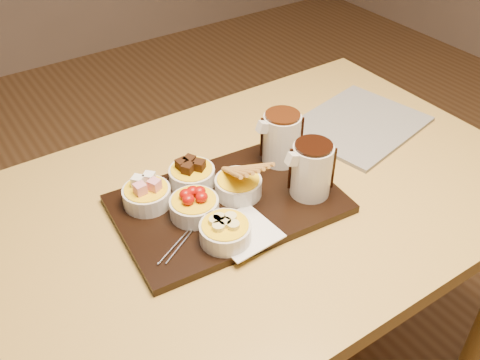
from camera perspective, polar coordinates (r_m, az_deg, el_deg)
dining_table at (r=1.25m, az=2.64°, el=-4.55°), size 1.20×0.80×0.75m
serving_board at (r=1.13m, az=-1.26°, el=-2.57°), size 0.48×0.34×0.02m
napkin at (r=1.05m, az=0.37°, el=-5.58°), size 0.13×0.13×0.00m
bowl_marshmallows at (r=1.12m, az=-9.89°, el=-1.72°), size 0.10×0.10×0.04m
bowl_cake at (r=1.16m, az=-5.14°, el=0.38°), size 0.10×0.10×0.04m
bowl_strawberries at (r=1.08m, az=-4.90°, el=-2.94°), size 0.10×0.10×0.04m
bowl_biscotti at (r=1.13m, az=-0.18°, el=-0.71°), size 0.10×0.10×0.04m
bowl_bananas at (r=1.02m, az=-1.58°, el=-5.62°), size 0.10×0.10×0.04m
pitcher_dark_chocolate at (r=1.12m, az=7.62°, el=1.04°), size 0.09×0.09×0.12m
pitcher_milk_chocolate at (r=1.21m, az=4.44°, el=4.42°), size 0.09×0.09×0.12m
fondue_skewers at (r=1.07m, az=-4.76°, el=-4.49°), size 0.15×0.24×0.01m
newspaper at (r=1.42m, az=12.56°, el=5.81°), size 0.37×0.32×0.01m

